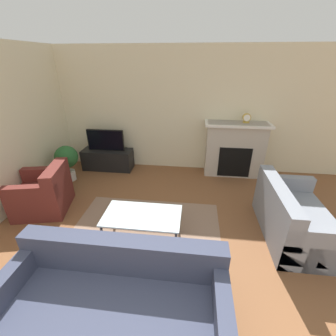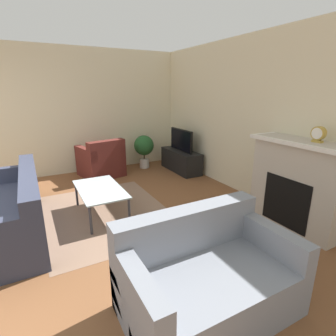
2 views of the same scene
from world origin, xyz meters
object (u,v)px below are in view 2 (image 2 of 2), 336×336
armchair_by_window (102,162)px  couch_sectional (9,214)px  potted_plant (144,147)px  mantel_clock (318,134)px  tv (181,140)px  couch_loveseat (206,279)px  coffee_table (100,191)px

armchair_by_window → couch_sectional: bearing=35.1°
potted_plant → mantel_clock: size_ratio=3.98×
couch_sectional → mantel_clock: mantel_clock is taller
tv → armchair_by_window: tv is taller
tv → mantel_clock: bearing=1.5°
couch_sectional → potted_plant: 3.40m
potted_plant → mantel_clock: 3.89m
couch_loveseat → mantel_clock: (-0.45, 1.97, 1.01)m
coffee_table → potted_plant: bearing=141.7°
couch_sectional → mantel_clock: 4.02m
couch_loveseat → potted_plant: (-4.18, 1.23, 0.21)m
couch_loveseat → coffee_table: size_ratio=1.30×
couch_sectional → tv: bearing=111.8°
couch_sectional → potted_plant: size_ratio=2.68×
tv → potted_plant: bearing=-134.4°
tv → coffee_table: 2.62m
tv → mantel_clock: 3.15m
armchair_by_window → coffee_table: (1.85, -0.50, 0.08)m
armchair_by_window → potted_plant: size_ratio=1.23×
coffee_table → mantel_clock: mantel_clock is taller
couch_loveseat → armchair_by_window: size_ratio=1.48×
armchair_by_window → mantel_clock: (3.60, 1.80, 1.01)m
couch_sectional → mantel_clock: bearing=63.5°
tv → coffee_table: (1.35, -2.22, -0.34)m
couch_loveseat → coffee_table: bearing=98.7°
couch_sectional → potted_plant: (-1.99, 2.75, 0.22)m
couch_sectional → couch_loveseat: bearing=34.7°
armchair_by_window → mantel_clock: size_ratio=4.89×
potted_plant → armchair_by_window: bearing=-82.9°
couch_sectional → mantel_clock: (1.74, 3.48, 1.02)m
coffee_table → mantel_clock: bearing=52.8°
couch_sectional → armchair_by_window: size_ratio=2.18×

